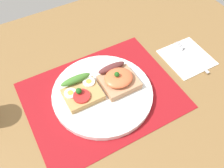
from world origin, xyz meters
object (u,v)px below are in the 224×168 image
sandwich_salmon (119,80)px  napkin (188,58)px  sandwich_egg_tomato (81,91)px  fork (190,56)px  plate (102,93)px

sandwich_salmon → napkin: 24.92cm
sandwich_egg_tomato → fork: 36.28cm
sandwich_egg_tomato → fork: sandwich_egg_tomato is taller
sandwich_salmon → sandwich_egg_tomato: bearing=170.4°
sandwich_egg_tomato → napkin: size_ratio=0.69×
plate → sandwich_egg_tomato: (-5.31, 1.91, 2.10)cm
sandwich_salmon → napkin: size_ratio=0.73×
plate → napkin: plate is taller
sandwich_egg_tomato → fork: bearing=-3.6°
sandwich_egg_tomato → fork: (36.13, -2.26, -2.40)cm
sandwich_egg_tomato → napkin: sandwich_egg_tomato is taller
sandwich_egg_tomato → sandwich_salmon: sandwich_salmon is taller
plate → napkin: (29.84, -0.38, -0.76)cm
napkin → fork: size_ratio=0.92×
sandwich_egg_tomato → fork: size_ratio=0.64×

